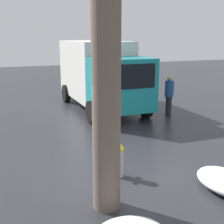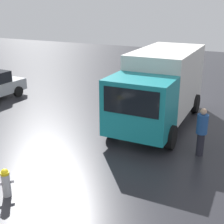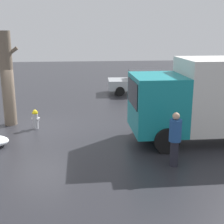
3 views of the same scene
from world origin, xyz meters
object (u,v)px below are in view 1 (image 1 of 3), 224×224
(fire_hydrant, at_px, (119,160))
(tree_trunk, at_px, (106,107))
(pedestrian, at_px, (169,94))
(delivery_truck, at_px, (100,73))

(fire_hydrant, height_order, tree_trunk, tree_trunk)
(tree_trunk, relative_size, pedestrian, 2.37)
(fire_hydrant, xyz_separation_m, delivery_truck, (7.33, -2.11, 1.27))
(tree_trunk, distance_m, delivery_truck, 9.01)
(fire_hydrant, relative_size, tree_trunk, 0.20)
(fire_hydrant, distance_m, pedestrian, 6.54)
(tree_trunk, xyz_separation_m, pedestrian, (6.03, -5.15, -1.13))
(tree_trunk, bearing_deg, delivery_truck, -18.65)
(fire_hydrant, relative_size, delivery_truck, 0.13)
(tree_trunk, xyz_separation_m, delivery_truck, (8.53, -2.88, -0.38))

